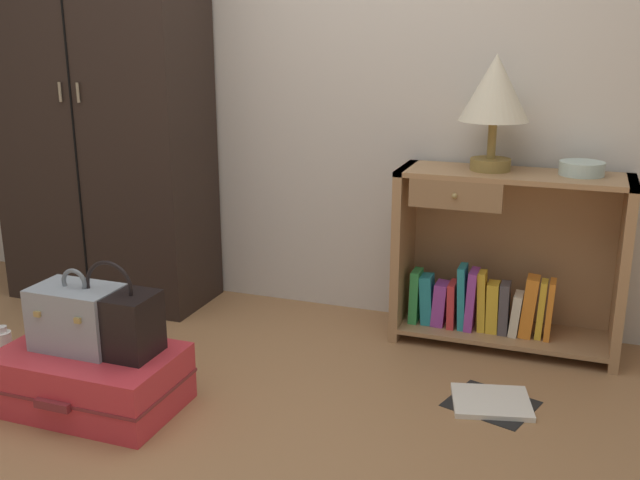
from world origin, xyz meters
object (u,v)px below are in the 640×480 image
Objects in this scene: bookshelf at (501,265)px; train_case at (78,317)px; bowl at (582,168)px; suitcase_large at (91,379)px; table_lamp at (495,93)px; bottle at (5,353)px; handbag at (112,321)px; open_book_on_floor at (491,402)px; wardrobe at (100,89)px.

train_case is at bearing -142.07° from bookshelf.
bowl reaches higher than train_case.
bowl is 2.10m from suitcase_large.
bottle is (-1.74, -1.03, -1.00)m from table_lamp.
open_book_on_floor is (1.31, 0.49, -0.33)m from handbag.
bookshelf is at bearing 95.54° from open_book_on_floor.
bowl is 0.58× the size of train_case.
bottle is at bearing 170.31° from suitcase_large.
train_case is 0.14m from handbag.
bookshelf is at bearing 29.53° from bottle.
table_lamp reaches higher than train_case.
handbag is 1.59× the size of bottle.
wardrobe is 1.38m from train_case.
bottle is at bearing -150.47° from bookshelf.
bookshelf is at bearing 39.63° from suitcase_large.
bookshelf is 1.76m from suitcase_large.
bowl is (2.25, 0.09, -0.27)m from wardrobe.
table_lamp is 0.73× the size of suitcase_large.
train_case reaches higher than suitcase_large.
table_lamp is 2.67× the size of bowl.
bookshelf is at bearing -175.44° from bowl.
train_case is (-1.68, -1.11, -0.46)m from bowl.
bowl reaches higher than bookshelf.
bowl is at bearing 35.46° from handbag.
suitcase_large is at bearing -138.63° from table_lamp.
bookshelf is 3.07× the size of train_case.
suitcase_large reaches higher than bottle.
table_lamp is at bearing 42.58° from handbag.
handbag is at bearing -4.78° from bottle.
bookshelf is at bearing 2.01° from wardrobe.
wardrobe reaches higher than bookshelf.
wardrobe is at bearing 120.87° from suitcase_large.
handbag is (-1.18, -1.08, -0.76)m from table_lamp.
wardrobe is at bearing 165.52° from open_book_on_floor.
bookshelf reaches higher than bottle.
suitcase_large is 0.48m from bottle.
wardrobe reaches higher than bowl.
train_case is at bearing -176.07° from handbag.
suitcase_large is at bearing -159.60° from open_book_on_floor.
handbag is (0.09, 0.03, 0.23)m from suitcase_large.
wardrobe is 2.27m from bowl.
table_lamp is (-0.07, 0.01, 0.74)m from bookshelf.
handbag reaches higher than bottle.
open_book_on_floor is at bearing 20.40° from suitcase_large.
suitcase_large is (0.62, -1.04, -0.96)m from wardrobe.
bookshelf reaches higher than handbag.
bottle is (-1.81, -1.03, -0.26)m from bookshelf.
bowl is 2.46m from bottle.
handbag is at bearing -159.63° from open_book_on_floor.
bookshelf is at bearing 40.71° from handbag.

